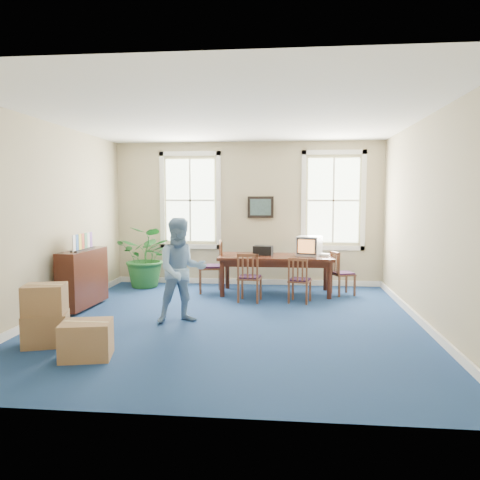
# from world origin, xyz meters

# --- Properties ---
(floor) EXTENTS (6.50, 6.50, 0.00)m
(floor) POSITION_xyz_m (0.00, 0.00, 0.00)
(floor) COLOR navy
(floor) RESTS_ON ground
(ceiling) EXTENTS (6.50, 6.50, 0.00)m
(ceiling) POSITION_xyz_m (0.00, 0.00, 3.20)
(ceiling) COLOR white
(ceiling) RESTS_ON ground
(wall_back) EXTENTS (6.50, 0.00, 6.50)m
(wall_back) POSITION_xyz_m (0.00, 3.25, 1.60)
(wall_back) COLOR tan
(wall_back) RESTS_ON ground
(wall_front) EXTENTS (6.50, 0.00, 6.50)m
(wall_front) POSITION_xyz_m (0.00, -3.25, 1.60)
(wall_front) COLOR tan
(wall_front) RESTS_ON ground
(wall_left) EXTENTS (0.00, 6.50, 6.50)m
(wall_left) POSITION_xyz_m (-3.00, 0.00, 1.60)
(wall_left) COLOR tan
(wall_left) RESTS_ON ground
(wall_right) EXTENTS (0.00, 6.50, 6.50)m
(wall_right) POSITION_xyz_m (3.00, 0.00, 1.60)
(wall_right) COLOR tan
(wall_right) RESTS_ON ground
(baseboard_back) EXTENTS (6.00, 0.04, 0.12)m
(baseboard_back) POSITION_xyz_m (0.00, 3.22, 0.06)
(baseboard_back) COLOR white
(baseboard_back) RESTS_ON ground
(baseboard_left) EXTENTS (0.04, 6.50, 0.12)m
(baseboard_left) POSITION_xyz_m (-2.97, 0.00, 0.06)
(baseboard_left) COLOR white
(baseboard_left) RESTS_ON ground
(baseboard_right) EXTENTS (0.04, 6.50, 0.12)m
(baseboard_right) POSITION_xyz_m (2.97, 0.00, 0.06)
(baseboard_right) COLOR white
(baseboard_right) RESTS_ON ground
(window_left) EXTENTS (1.40, 0.12, 2.20)m
(window_left) POSITION_xyz_m (-1.30, 3.23, 1.90)
(window_left) COLOR white
(window_left) RESTS_ON ground
(window_right) EXTENTS (1.40, 0.12, 2.20)m
(window_right) POSITION_xyz_m (1.90, 3.23, 1.90)
(window_right) COLOR white
(window_right) RESTS_ON ground
(wall_picture) EXTENTS (0.58, 0.06, 0.48)m
(wall_picture) POSITION_xyz_m (0.30, 3.20, 1.75)
(wall_picture) COLOR black
(wall_picture) RESTS_ON ground
(conference_table) EXTENTS (2.31, 1.06, 0.78)m
(conference_table) POSITION_xyz_m (0.67, 2.26, 0.39)
(conference_table) COLOR #3F1A10
(conference_table) RESTS_ON ground
(crt_tv) EXTENTS (0.57, 0.60, 0.40)m
(crt_tv) POSITION_xyz_m (1.35, 2.31, 0.98)
(crt_tv) COLOR #B7B7BC
(crt_tv) RESTS_ON conference_table
(game_console) EXTENTS (0.19, 0.22, 0.05)m
(game_console) POSITION_xyz_m (1.66, 2.26, 0.81)
(game_console) COLOR white
(game_console) RESTS_ON conference_table
(equipment_bag) EXTENTS (0.42, 0.31, 0.19)m
(equipment_bag) POSITION_xyz_m (0.41, 2.31, 0.88)
(equipment_bag) COLOR black
(equipment_bag) RESTS_ON conference_table
(chair_near_left) EXTENTS (0.46, 0.46, 0.93)m
(chair_near_left) POSITION_xyz_m (0.20, 1.47, 0.47)
(chair_near_left) COLOR brown
(chair_near_left) RESTS_ON ground
(chair_near_right) EXTENTS (0.47, 0.47, 0.86)m
(chair_near_right) POSITION_xyz_m (1.14, 1.47, 0.43)
(chair_near_right) COLOR brown
(chair_near_right) RESTS_ON ground
(chair_end_left) EXTENTS (0.57, 0.57, 1.07)m
(chair_end_left) POSITION_xyz_m (-0.69, 2.26, 0.54)
(chair_end_left) COLOR brown
(chair_end_left) RESTS_ON ground
(chair_end_right) EXTENTS (0.51, 0.51, 0.88)m
(chair_end_right) POSITION_xyz_m (2.03, 2.26, 0.44)
(chair_end_right) COLOR brown
(chair_end_right) RESTS_ON ground
(man) EXTENTS (0.99, 0.89, 1.65)m
(man) POSITION_xyz_m (-0.75, -0.11, 0.83)
(man) COLOR #759CC6
(man) RESTS_ON ground
(credenza) EXTENTS (0.43, 1.28, 0.99)m
(credenza) POSITION_xyz_m (-2.70, 0.62, 0.50)
(credenza) COLOR #3F1A10
(credenza) RESTS_ON ground
(brochure_rack) EXTENTS (0.21, 0.72, 0.31)m
(brochure_rack) POSITION_xyz_m (-2.69, 0.62, 1.15)
(brochure_rack) COLOR #99999E
(brochure_rack) RESTS_ON credenza
(potted_plant) EXTENTS (1.41, 1.29, 1.34)m
(potted_plant) POSITION_xyz_m (-2.15, 2.66, 0.67)
(potted_plant) COLOR #1D5822
(potted_plant) RESTS_ON ground
(cardboard_boxes) EXTENTS (1.91, 1.91, 0.86)m
(cardboard_boxes) POSITION_xyz_m (-2.09, -1.32, 0.43)
(cardboard_boxes) COLOR #9D744C
(cardboard_boxes) RESTS_ON ground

